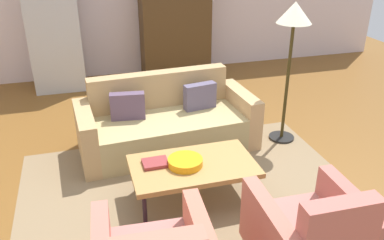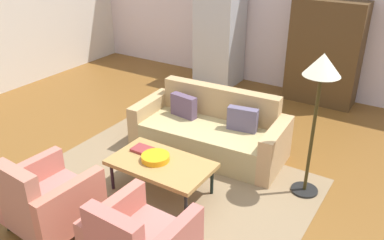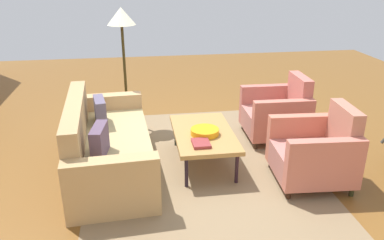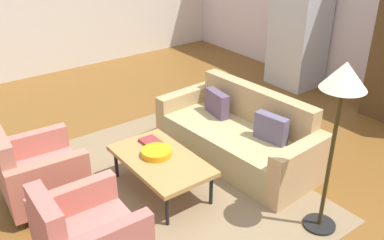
{
  "view_description": "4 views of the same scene",
  "coord_description": "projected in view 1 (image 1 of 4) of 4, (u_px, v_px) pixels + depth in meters",
  "views": [
    {
      "loc": [
        -1.21,
        -3.5,
        2.48
      ],
      "look_at": [
        -0.23,
        -0.09,
        0.77
      ],
      "focal_mm": 37.95,
      "sensor_mm": 36.0,
      "label": 1
    },
    {
      "loc": [
        2.17,
        -3.5,
        2.92
      ],
      "look_at": [
        -0.23,
        0.28,
        0.73
      ],
      "focal_mm": 37.77,
      "sensor_mm": 36.0,
      "label": 2
    },
    {
      "loc": [
        -4.47,
        0.45,
        2.28
      ],
      "look_at": [
        -0.33,
        -0.16,
        0.59
      ],
      "focal_mm": 36.35,
      "sensor_mm": 36.0,
      "label": 3
    },
    {
      "loc": [
        3.04,
        -2.38,
        2.85
      ],
      "look_at": [
        -0.51,
        0.29,
        0.6
      ],
      "focal_mm": 39.55,
      "sensor_mm": 36.0,
      "label": 4
    }
  ],
  "objects": [
    {
      "name": "fruit_bowl",
      "position": [
        185.0,
        162.0,
        3.86
      ],
      "size": [
        0.33,
        0.33,
        0.07
      ],
      "primitive_type": "cylinder",
      "color": "orange",
      "rests_on": "coffee_table"
    },
    {
      "name": "area_rug",
      "position": [
        192.0,
        196.0,
        4.11
      ],
      "size": [
        3.4,
        2.6,
        0.01
      ],
      "primitive_type": "cube",
      "color": "#877051",
      "rests_on": "ground"
    },
    {
      "name": "refrigerator",
      "position": [
        55.0,
        32.0,
        6.53
      ],
      "size": [
        0.8,
        0.73,
        1.85
      ],
      "color": "#B7BABF",
      "rests_on": "ground"
    },
    {
      "name": "floor_lamp",
      "position": [
        293.0,
        26.0,
        4.6
      ],
      "size": [
        0.4,
        0.4,
        1.72
      ],
      "color": "black",
      "rests_on": "ground"
    },
    {
      "name": "book_stack",
      "position": [
        155.0,
        163.0,
        3.87
      ],
      "size": [
        0.24,
        0.19,
        0.03
      ],
      "color": "maroon",
      "rests_on": "coffee_table"
    },
    {
      "name": "couch",
      "position": [
        166.0,
        123.0,
        4.97
      ],
      "size": [
        2.15,
        1.03,
        0.86
      ],
      "rotation": [
        0.0,
        0.0,
        3.2
      ],
      "color": "tan",
      "rests_on": "ground"
    },
    {
      "name": "cabinet",
      "position": [
        175.0,
        25.0,
        7.13
      ],
      "size": [
        1.2,
        0.51,
        1.8
      ],
      "color": "#4D351B",
      "rests_on": "ground"
    },
    {
      "name": "ground_plane",
      "position": [
        210.0,
        178.0,
        4.41
      ],
      "size": [
        11.44,
        11.44,
        0.0
      ],
      "primitive_type": "plane",
      "color": "brown"
    },
    {
      "name": "armchair_right",
      "position": [
        312.0,
        239.0,
        3.06
      ],
      "size": [
        0.82,
        0.82,
        0.88
      ],
      "rotation": [
        0.0,
        0.0,
        -0.03
      ],
      "color": "#37271A",
      "rests_on": "ground"
    },
    {
      "name": "coffee_table",
      "position": [
        193.0,
        167.0,
        3.91
      ],
      "size": [
        1.2,
        0.7,
        0.41
      ],
      "color": "black",
      "rests_on": "ground"
    }
  ]
}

